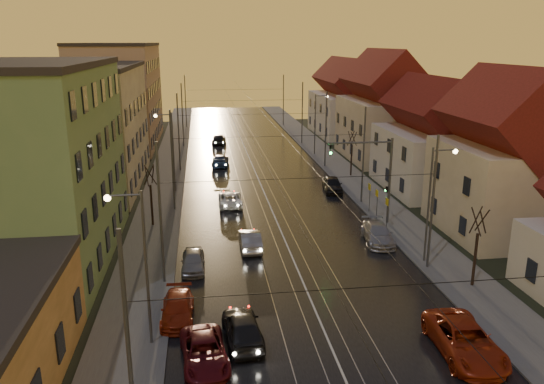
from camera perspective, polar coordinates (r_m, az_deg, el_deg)
name	(u,v)px	position (r m, az deg, el deg)	size (l,w,h in m)	color
ground	(334,354)	(26.94, 6.67, -16.95)	(160.00, 160.00, 0.00)	black
road	(253,167)	(63.84, -2.05, 2.70)	(16.00, 120.00, 0.04)	black
sidewalk_left	(169,169)	(63.68, -11.05, 2.43)	(4.00, 120.00, 0.15)	#4C4C4C
sidewalk_right	(334,164)	(65.52, 6.70, 2.99)	(4.00, 120.00, 0.15)	#4C4C4C
tram_rail_0	(235,167)	(63.67, -4.02, 2.66)	(0.06, 120.00, 0.03)	gray
tram_rail_1	(247,167)	(63.77, -2.74, 2.71)	(0.06, 120.00, 0.03)	gray
tram_rail_2	(259,167)	(63.91, -1.36, 2.75)	(0.06, 120.00, 0.03)	gray
tram_rail_3	(271,166)	(64.07, -0.09, 2.79)	(0.06, 120.00, 0.03)	gray
apartment_left_1	(27,168)	(38.55, -24.87, 2.32)	(10.00, 18.00, 13.00)	#698F5B
apartment_left_2	(88,129)	(57.70, -19.18, 6.47)	(10.00, 20.00, 12.00)	tan
apartment_left_3	(120,96)	(81.07, -15.99, 9.92)	(10.00, 24.00, 14.00)	tan
house_right_1	(505,165)	(44.37, 23.77, 2.67)	(8.67, 10.20, 10.80)	#C6B798
house_right_2	(433,144)	(55.79, 16.89, 4.95)	(9.18, 12.24, 9.20)	silver
house_right_3	(384,113)	(69.37, 11.92, 8.28)	(9.18, 14.28, 11.50)	#C6B798
house_right_4	(346,104)	(86.52, 7.95, 9.41)	(9.18, 16.32, 10.00)	silver
catenary_pole_l_0	(129,357)	(18.98, -15.11, -16.72)	(0.16, 0.16, 9.00)	#595B60
catenary_pole_l_1	(160,215)	(32.58, -11.91, -2.45)	(0.16, 0.16, 9.00)	#595B60
catenary_pole_r_1	(433,204)	(35.58, 16.88, -1.25)	(0.16, 0.16, 9.00)	#595B60
catenary_pole_l_2	(172,161)	(47.04, -10.67, 3.25)	(0.16, 0.16, 9.00)	#595B60
catenary_pole_r_2	(363,156)	(49.17, 9.80, 3.84)	(0.16, 0.16, 9.00)	#595B60
catenary_pole_l_3	(179,133)	(61.76, -10.01, 6.26)	(0.16, 0.16, 9.00)	#595B60
catenary_pole_r_3	(326,130)	(63.39, 5.81, 6.66)	(0.16, 0.16, 9.00)	#595B60
catenary_pole_l_4	(182,116)	(76.59, -9.61, 8.11)	(0.16, 0.16, 9.00)	#595B60
catenary_pole_r_4	(302,114)	(77.91, 3.27, 8.43)	(0.16, 0.16, 9.00)	#595B60
catenary_pole_l_5	(186,102)	(94.46, -9.28, 9.55)	(0.16, 0.16, 9.00)	#595B60
catenary_pole_r_5	(283,100)	(95.53, 1.23, 9.82)	(0.16, 0.16, 9.00)	#595B60
street_lamp_0	(139,254)	(25.96, -14.13, -6.50)	(1.75, 0.32, 8.00)	#595B60
street_lamp_1	(434,194)	(36.55, 17.02, -0.18)	(1.75, 0.32, 8.00)	#595B60
street_lamp_2	(170,144)	(52.87, -10.93, 5.04)	(1.75, 0.32, 8.00)	#595B60
street_lamp_3	(317,118)	(70.19, 4.91, 7.89)	(1.75, 0.32, 8.00)	#595B60
traffic_light_mast	(378,170)	(43.40, 11.36, 2.29)	(5.30, 0.32, 7.20)	#595B60
bare_tree_0	(151,197)	(43.79, -12.87, -0.53)	(1.09, 1.09, 5.11)	black
bare_tree_1	(476,249)	(34.40, 21.09, -5.78)	(1.09, 1.09, 5.11)	black
bare_tree_2	(352,155)	(59.46, 8.55, 3.98)	(1.09, 1.09, 5.11)	black
driving_car_0	(243,328)	(27.43, -3.18, -14.35)	(1.79, 4.44, 1.51)	black
driving_car_1	(250,240)	(38.63, -2.37, -5.18)	(1.45, 4.15, 1.37)	gray
driving_car_2	(230,199)	(48.80, -4.52, -0.76)	(2.09, 4.52, 1.26)	silver
driving_car_3	(220,161)	(64.54, -5.60, 3.39)	(1.94, 4.76, 1.38)	#19294B
driving_car_4	(219,139)	(78.50, -5.76, 5.69)	(1.86, 4.62, 1.58)	black
parked_left_1	(204,352)	(25.98, -7.29, -16.70)	(2.06, 4.48, 1.24)	#510E14
parked_left_2	(178,309)	(29.83, -10.13, -12.27)	(1.70, 4.19, 1.22)	#97270F
parked_left_3	(193,261)	(35.59, -8.49, -7.33)	(1.51, 3.75, 1.28)	#95959A
parked_right_0	(465,340)	(27.94, 20.02, -14.75)	(2.55, 5.53, 1.54)	#9A280F
parked_right_1	(378,234)	(40.63, 11.31, -4.41)	(1.93, 4.76, 1.38)	#A3A3A8
parked_right_2	(332,184)	(53.60, 6.52, 0.82)	(1.73, 4.29, 1.46)	black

